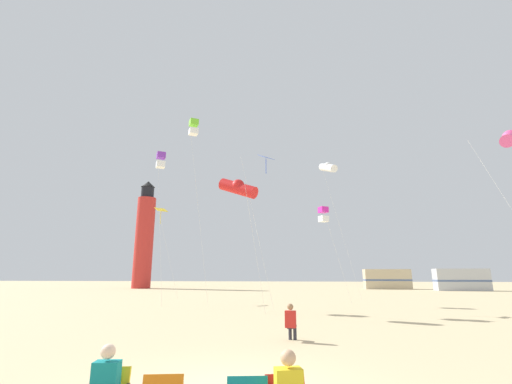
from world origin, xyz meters
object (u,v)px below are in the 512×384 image
Objects in this scene: kite_diamond_gold at (161,213)px; kite_tube_white at (328,167)px; rv_van_silver at (461,280)px; kite_diamond_blue at (265,163)px; kite_box_magenta at (323,214)px; kite_tube_scarlet at (238,188)px; lighthouse_distant at (144,237)px; rv_van_tan at (387,279)px; kite_flyer_standing at (291,321)px; kite_tube_rainbow at (510,139)px; kite_box_lime at (194,128)px; kite_box_violet at (161,160)px.

kite_diamond_gold is 0.61× the size of kite_tube_white.
kite_diamond_gold reaches higher than rv_van_silver.
kite_diamond_blue is 6.21m from kite_box_magenta.
kite_tube_white is at bearing 57.88° from kite_diamond_blue.
lighthouse_distant is at bearing 121.49° from kite_tube_scarlet.
kite_tube_white reaches higher than rv_van_tan.
kite_tube_white reaches higher than kite_flyer_standing.
kite_box_lime is at bearing 169.55° from kite_tube_rainbow.
kite_box_lime is at bearing 138.38° from kite_tube_scarlet.
kite_diamond_gold reaches higher than kite_box_magenta.
kite_box_lime reaches higher than rv_van_tan.
kite_diamond_blue reaches higher than rv_van_tan.
kite_tube_white is 1.89× the size of rv_van_silver.
kite_tube_rainbow is at bearing -43.11° from lighthouse_distant.
kite_box_magenta is (5.41, 7.21, -0.48)m from kite_tube_scarlet.
kite_tube_rainbow is at bearing -103.21° from rv_van_silver.
kite_tube_white reaches higher than kite_diamond_gold.
kite_box_magenta is at bearing 38.85° from kite_diamond_blue.
kite_diamond_gold is at bearing -63.46° from lighthouse_distant.
kite_tube_rainbow is 15.12m from kite_tube_white.
kite_tube_rainbow is at bearing -0.17° from kite_tube_scarlet.
lighthouse_distant is at bearing 115.41° from kite_box_violet.
kite_box_magenta reaches higher than kite_flyer_standing.
kite_diamond_gold is at bearing 160.60° from kite_tube_rainbow.
lighthouse_distant is (-23.35, 40.69, 7.22)m from kite_flyer_standing.
kite_tube_rainbow reaches higher than kite_box_magenta.
kite_diamond_blue is at bearing -115.45° from rv_van_tan.
kite_tube_white is at bearing 62.02° from kite_tube_scarlet.
kite_flyer_standing is at bearing -99.11° from kite_box_magenta.
kite_tube_rainbow is at bearing -139.88° from kite_flyer_standing.
rv_van_tan reaches higher than kite_flyer_standing.
kite_diamond_blue is 36.51m from rv_van_silver.
lighthouse_distant reaches higher than kite_tube_rainbow.
kite_box_magenta is 0.42× the size of lighthouse_distant.
lighthouse_distant is (-35.46, 33.20, -1.52)m from kite_tube_rainbow.
kite_flyer_standing is 17.61m from kite_box_lime.
lighthouse_distant reaches higher than rv_van_tan.
kite_box_violet reaches higher than kite_tube_rainbow.
kite_tube_rainbow is 24.40m from kite_diamond_gold.
kite_tube_scarlet is 0.62× the size of kite_tube_white.
kite_diamond_gold is 1.17× the size of rv_van_tan.
kite_tube_scarlet is at bearing -117.98° from kite_tube_white.
kite_box_lime is 40.95m from rv_van_silver.
lighthouse_distant is (-16.40, 29.68, -4.64)m from kite_box_lime.
lighthouse_distant is (-12.55, 25.12, 0.78)m from kite_diamond_gold.
rv_van_silver is (9.55, 30.63, -7.97)m from kite_tube_rainbow.
rv_van_silver is at bearing 50.47° from kite_box_magenta.
kite_tube_scarlet is 0.59× the size of kite_box_lime.
kite_box_violet reaches higher than kite_diamond_gold.
kite_flyer_standing is 20.01m from kite_diamond_gold.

